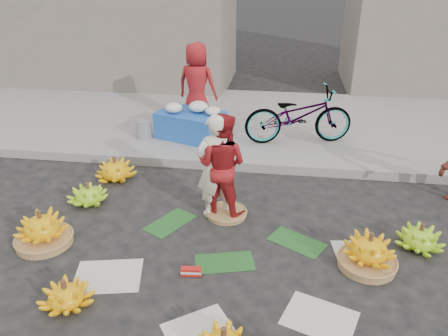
# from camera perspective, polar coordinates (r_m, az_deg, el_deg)

# --- Properties ---
(ground) EXTENTS (80.00, 80.00, 0.00)m
(ground) POSITION_cam_1_polar(r_m,az_deg,el_deg) (5.11, 1.53, -10.97)
(ground) COLOR black
(ground) RESTS_ON ground
(curb) EXTENTS (40.00, 0.25, 0.15)m
(curb) POSITION_cam_1_polar(r_m,az_deg,el_deg) (6.96, 3.61, 0.39)
(curb) COLOR gray
(curb) RESTS_ON ground
(sidewalk) EXTENTS (40.00, 4.00, 0.12)m
(sidewalk) POSITION_cam_1_polar(r_m,az_deg,el_deg) (8.90, 4.72, 6.09)
(sidewalk) COLOR gray
(sidewalk) RESTS_ON ground
(building_left) EXTENTS (6.00, 3.00, 4.00)m
(building_left) POSITION_cam_1_polar(r_m,az_deg,el_deg) (12.15, -14.38, 20.15)
(building_left) COLOR gray
(building_left) RESTS_ON sidewalk
(newspaper_scatter) EXTENTS (3.20, 1.80, 0.00)m
(newspaper_scatter) POSITION_cam_1_polar(r_m,az_deg,el_deg) (4.50, 0.31, -17.01)
(newspaper_scatter) COLOR silver
(newspaper_scatter) RESTS_ON ground
(banana_leaves) EXTENTS (2.00, 1.00, 0.00)m
(banana_leaves) POSITION_cam_1_polar(r_m,az_deg,el_deg) (5.28, 0.69, -9.55)
(banana_leaves) COLOR #1A501D
(banana_leaves) RESTS_ON ground
(banana_bunch_0) EXTENTS (0.75, 0.75, 0.45)m
(banana_bunch_0) POSITION_cam_1_polar(r_m,az_deg,el_deg) (5.56, -22.65, -7.46)
(banana_bunch_0) COLOR #9D7141
(banana_bunch_0) RESTS_ON ground
(banana_bunch_1) EXTENTS (0.48, 0.48, 0.31)m
(banana_bunch_1) POSITION_cam_1_polar(r_m,az_deg,el_deg) (4.63, -19.97, -15.36)
(banana_bunch_1) COLOR yellow
(banana_bunch_1) RESTS_ON ground
(banana_bunch_4) EXTENTS (0.68, 0.68, 0.43)m
(banana_bunch_4) POSITION_cam_1_polar(r_m,az_deg,el_deg) (5.05, 18.36, -10.44)
(banana_bunch_4) COLOR #9D7141
(banana_bunch_4) RESTS_ON ground
(banana_bunch_5) EXTENTS (0.67, 0.67, 0.33)m
(banana_bunch_5) POSITION_cam_1_polar(r_m,az_deg,el_deg) (5.58, 24.22, -8.28)
(banana_bunch_5) COLOR #81CA1C
(banana_bunch_5) RESTS_ON ground
(banana_bunch_6) EXTENTS (0.57, 0.57, 0.32)m
(banana_bunch_6) POSITION_cam_1_polar(r_m,az_deg,el_deg) (6.24, -17.29, -3.35)
(banana_bunch_6) COLOR #81CA1C
(banana_bunch_6) RESTS_ON ground
(banana_bunch_7) EXTENTS (0.73, 0.73, 0.37)m
(banana_bunch_7) POSITION_cam_1_polar(r_m,az_deg,el_deg) (6.80, -14.00, -0.19)
(banana_bunch_7) COLOR yellow
(banana_bunch_7) RESTS_ON ground
(basket_spare) EXTENTS (0.52, 0.52, 0.06)m
(basket_spare) POSITION_cam_1_polar(r_m,az_deg,el_deg) (5.75, 0.36, -5.96)
(basket_spare) COLOR #9D7141
(basket_spare) RESTS_ON ground
(incense_stack) EXTENTS (0.22, 0.09, 0.09)m
(incense_stack) POSITION_cam_1_polar(r_m,az_deg,el_deg) (4.78, -4.31, -13.32)
(incense_stack) COLOR red
(incense_stack) RESTS_ON ground
(vendor_cream) EXTENTS (0.60, 0.53, 1.38)m
(vendor_cream) POSITION_cam_1_polar(r_m,az_deg,el_deg) (5.47, -1.16, 0.19)
(vendor_cream) COLOR white
(vendor_cream) RESTS_ON ground
(vendor_red) EXTENTS (0.78, 0.67, 1.38)m
(vendor_red) POSITION_cam_1_polar(r_m,az_deg,el_deg) (5.51, -0.31, 0.36)
(vendor_red) COLOR #B31B1C
(vendor_red) RESTS_ON ground
(flower_table) EXTENTS (1.29, 1.04, 0.65)m
(flower_table) POSITION_cam_1_polar(r_m,az_deg,el_deg) (7.83, -4.33, 5.86)
(flower_table) COLOR #1B4FB4
(flower_table) RESTS_ON sidewalk
(grey_bucket) EXTENTS (0.28, 0.28, 0.32)m
(grey_bucket) POSITION_cam_1_polar(r_m,az_deg,el_deg) (7.98, -10.44, 5.03)
(grey_bucket) COLOR gray
(grey_bucket) RESTS_ON sidewalk
(flower_vendor) EXTENTS (0.85, 0.65, 1.56)m
(flower_vendor) POSITION_cam_1_polar(r_m,az_deg,el_deg) (8.34, -3.55, 10.82)
(flower_vendor) COLOR #B31B1C
(flower_vendor) RESTS_ON sidewalk
(bicycle) EXTENTS (1.04, 1.95, 0.98)m
(bicycle) POSITION_cam_1_polar(r_m,az_deg,el_deg) (7.65, 9.71, 6.79)
(bicycle) COLOR gray
(bicycle) RESTS_ON sidewalk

